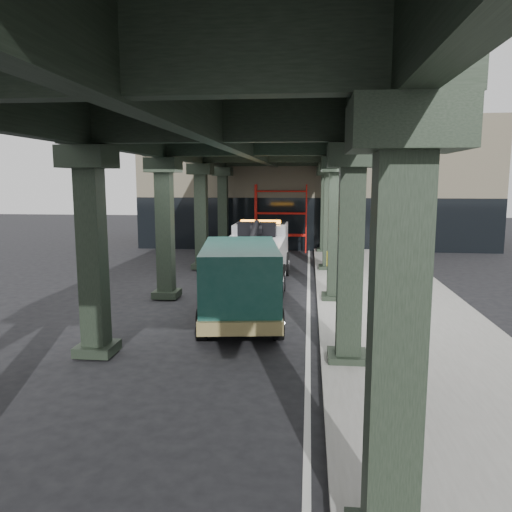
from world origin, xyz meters
The scene contains 8 objects.
ground centered at (0.00, 0.00, 0.00)m, with size 90.00×90.00×0.00m, color black.
sidewalk centered at (4.50, 2.00, 0.07)m, with size 5.00×40.00×0.15m, color gray.
lane_stripe centered at (1.70, 2.00, 0.01)m, with size 0.12×38.00×0.01m, color silver.
viaduct centered at (-0.40, 2.00, 5.46)m, with size 7.40×32.00×6.40m.
building centered at (2.00, 20.00, 4.00)m, with size 22.00×10.00×8.00m, color #C6B793.
scaffolding centered at (0.00, 14.64, 2.11)m, with size 3.08×0.88×4.00m.
tow_truck centered at (-0.43, 4.60, 1.30)m, with size 2.52×8.16×2.66m.
towed_van centered at (-0.36, -0.57, 1.27)m, with size 2.99×6.05×2.36m.
Camera 1 is at (1.67, -15.16, 4.21)m, focal length 35.00 mm.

